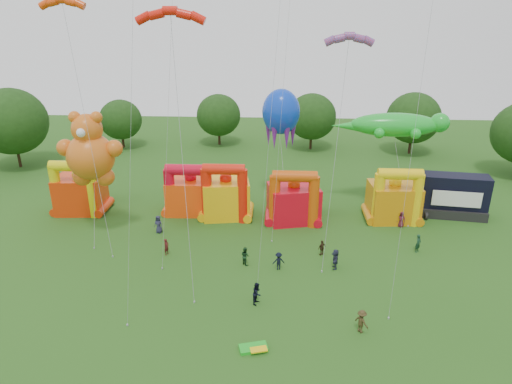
# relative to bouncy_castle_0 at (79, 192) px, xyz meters

# --- Properties ---
(tree_ring) EXTENTS (123.27, 125.37, 12.07)m
(tree_ring) POSITION_rel_bouncy_castle_0_xyz_m (19.77, -26.54, 3.69)
(tree_ring) COLOR #352314
(tree_ring) RESTS_ON ground
(bouncy_castle_0) EXTENTS (5.58, 4.59, 6.78)m
(bouncy_castle_0) POSITION_rel_bouncy_castle_0_xyz_m (0.00, 0.00, 0.00)
(bouncy_castle_0) COLOR red
(bouncy_castle_0) RESTS_ON ground
(bouncy_castle_1) EXTENTS (5.69, 4.62, 6.40)m
(bouncy_castle_1) POSITION_rel_bouncy_castle_0_xyz_m (13.17, 0.65, -0.15)
(bouncy_castle_1) COLOR #FF450D
(bouncy_castle_1) RESTS_ON ground
(bouncy_castle_2) EXTENTS (5.80, 4.92, 6.89)m
(bouncy_castle_2) POSITION_rel_bouncy_castle_0_xyz_m (17.48, -0.51, 0.04)
(bouncy_castle_2) COLOR #FBB20D
(bouncy_castle_2) RESTS_ON ground
(bouncy_castle_3) EXTENTS (6.27, 5.45, 6.51)m
(bouncy_castle_3) POSITION_rel_bouncy_castle_0_xyz_m (25.27, -1.22, -0.11)
(bouncy_castle_3) COLOR red
(bouncy_castle_3) RESTS_ON ground
(bouncy_castle_4) EXTENTS (5.69, 4.70, 6.65)m
(bouncy_castle_4) POSITION_rel_bouncy_castle_0_xyz_m (36.70, -0.30, -0.05)
(bouncy_castle_4) COLOR orange
(bouncy_castle_4) RESTS_ON ground
(stage_trailer) EXTENTS (8.07, 3.92, 5.03)m
(stage_trailer) POSITION_rel_bouncy_castle_0_xyz_m (43.74, 1.34, -0.15)
(stage_trailer) COLOR black
(stage_trailer) RESTS_ON ground
(teddy_bear_kite) EXTENTS (6.74, 5.86, 13.46)m
(teddy_bear_kite) POSITION_rel_bouncy_castle_0_xyz_m (4.45, -5.69, 6.07)
(teddy_bear_kite) COLOR orange
(teddy_bear_kite) RESTS_ON ground
(gecko_kite) EXTENTS (13.57, 8.53, 11.65)m
(gecko_kite) POSITION_rel_bouncy_castle_0_xyz_m (37.16, 2.89, 5.31)
(gecko_kite) COLOR green
(gecko_kite) RESTS_ON ground
(octopus_kite) EXTENTS (4.56, 11.29, 14.00)m
(octopus_kite) POSITION_rel_bouncy_castle_0_xyz_m (23.86, 3.99, 5.46)
(octopus_kite) COLOR #0D39CA
(octopus_kite) RESTS_ON ground
(parafoil_kites) EXTENTS (30.00, 12.92, 24.42)m
(parafoil_kites) POSITION_rel_bouncy_castle_0_xyz_m (13.42, -10.02, 8.90)
(parafoil_kites) COLOR red
(parafoil_kites) RESTS_ON ground
(diamond_kites) EXTENTS (22.83, 20.89, 37.17)m
(diamond_kites) POSITION_rel_bouncy_castle_0_xyz_m (21.47, -11.75, 13.48)
(diamond_kites) COLOR red
(diamond_kites) RESTS_ON ground
(folded_kite_bundle) EXTENTS (2.19, 1.49, 0.31)m
(folded_kite_bundle) POSITION_rel_bouncy_castle_0_xyz_m (22.05, -22.89, -2.43)
(folded_kite_bundle) COLOR green
(folded_kite_bundle) RESTS_ON ground
(spectator_0) EXTENTS (1.09, 0.85, 1.98)m
(spectator_0) POSITION_rel_bouncy_castle_0_xyz_m (10.63, -5.04, -1.58)
(spectator_0) COLOR #26263F
(spectator_0) RESTS_ON ground
(spectator_1) EXTENTS (0.63, 0.74, 1.71)m
(spectator_1) POSITION_rel_bouncy_castle_0_xyz_m (12.62, -9.72, -1.71)
(spectator_1) COLOR #4E1616
(spectator_1) RESTS_ON ground
(spectator_2) EXTENTS (1.09, 1.11, 1.80)m
(spectator_2) POSITION_rel_bouncy_castle_0_xyz_m (20.52, -11.15, -1.67)
(spectator_2) COLOR #16371A
(spectator_2) RESTS_ON ground
(spectator_3) EXTENTS (1.24, 0.87, 1.75)m
(spectator_3) POSITION_rel_bouncy_castle_0_xyz_m (23.70, -11.90, -1.69)
(spectator_3) COLOR black
(spectator_3) RESTS_ON ground
(spectator_4) EXTENTS (0.98, 0.89, 1.61)m
(spectator_4) POSITION_rel_bouncy_castle_0_xyz_m (27.94, -8.99, -1.77)
(spectator_4) COLOR #392817
(spectator_4) RESTS_ON ground
(spectator_5) EXTENTS (0.64, 1.85, 1.97)m
(spectator_5) POSITION_rel_bouncy_castle_0_xyz_m (28.98, -11.42, -1.58)
(spectator_5) COLOR #292C45
(spectator_5) RESTS_ON ground
(spectator_6) EXTENTS (1.02, 0.81, 1.82)m
(spectator_6) POSITION_rel_bouncy_castle_0_xyz_m (37.25, -2.16, -1.66)
(spectator_6) COLOR #4F1622
(spectator_6) RESTS_ON ground
(spectator_7) EXTENTS (0.80, 0.82, 1.90)m
(spectator_7) POSITION_rel_bouncy_castle_0_xyz_m (37.57, -7.80, -1.62)
(spectator_7) COLOR #163722
(spectator_7) RESTS_ON ground
(spectator_8) EXTENTS (0.98, 1.11, 1.93)m
(spectator_8) POSITION_rel_bouncy_castle_0_xyz_m (21.98, -17.30, -1.61)
(spectator_8) COLOR black
(spectator_8) RESTS_ON ground
(spectator_9) EXTENTS (1.33, 1.40, 1.91)m
(spectator_9) POSITION_rel_bouncy_castle_0_xyz_m (29.95, -20.51, -1.62)
(spectator_9) COLOR #3B2F17
(spectator_9) RESTS_ON ground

